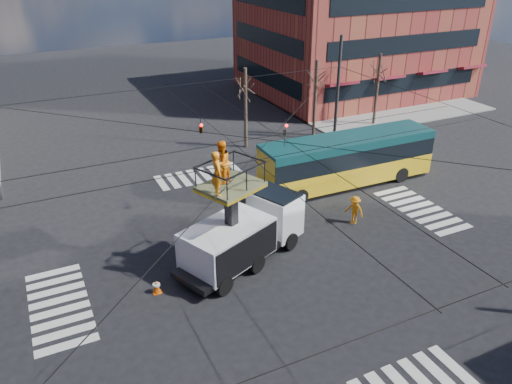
% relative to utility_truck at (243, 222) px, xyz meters
% --- Properties ---
extents(ground, '(120.00, 120.00, 0.00)m').
position_rel_utility_truck_xyz_m(ground, '(1.42, 0.19, -2.07)').
color(ground, black).
rests_on(ground, ground).
extents(sidewalk_ne, '(18.00, 18.00, 0.12)m').
position_rel_utility_truck_xyz_m(sidewalk_ne, '(22.42, 21.19, -2.01)').
color(sidewalk_ne, slate).
rests_on(sidewalk_ne, ground).
extents(crosswalks, '(22.40, 22.40, 0.02)m').
position_rel_utility_truck_xyz_m(crosswalks, '(1.42, 0.19, -2.06)').
color(crosswalks, silver).
rests_on(crosswalks, ground).
extents(building_ne, '(20.06, 16.06, 14.00)m').
position_rel_utility_truck_xyz_m(building_ne, '(23.40, 24.17, 4.93)').
color(building_ne, maroon).
rests_on(building_ne, ground).
extents(overhead_network, '(24.24, 24.24, 8.00)m').
position_rel_utility_truck_xyz_m(overhead_network, '(1.35, 0.59, 2.22)').
color(overhead_network, '#2D2D30').
rests_on(overhead_network, ground).
extents(tree_a, '(2.00, 2.00, 6.00)m').
position_rel_utility_truck_xyz_m(tree_a, '(6.42, 13.69, 2.56)').
color(tree_a, '#382B21').
rests_on(tree_a, ground).
extents(tree_b, '(2.00, 2.00, 6.00)m').
position_rel_utility_truck_xyz_m(tree_b, '(12.42, 13.69, 2.56)').
color(tree_b, '#382B21').
rests_on(tree_b, ground).
extents(tree_c, '(2.00, 2.00, 6.00)m').
position_rel_utility_truck_xyz_m(tree_c, '(18.42, 13.69, 2.56)').
color(tree_c, '#382B21').
rests_on(tree_c, ground).
extents(utility_truck, '(7.34, 4.89, 6.32)m').
position_rel_utility_truck_xyz_m(utility_truck, '(0.00, 0.00, 0.00)').
color(utility_truck, black).
rests_on(utility_truck, ground).
extents(city_bus, '(11.57, 2.80, 3.20)m').
position_rel_utility_truck_xyz_m(city_bus, '(9.44, 4.93, -0.35)').
color(city_bus, orange).
rests_on(city_bus, ground).
extents(traffic_cone, '(0.36, 0.36, 0.65)m').
position_rel_utility_truck_xyz_m(traffic_cone, '(-4.55, -0.74, -1.75)').
color(traffic_cone, '#EB5509').
rests_on(traffic_cone, ground).
extents(worker_ground, '(0.73, 1.03, 1.62)m').
position_rel_utility_truck_xyz_m(worker_ground, '(-2.98, 0.07, -1.26)').
color(worker_ground, orange).
rests_on(worker_ground, ground).
extents(flagger, '(1.02, 1.21, 1.63)m').
position_rel_utility_truck_xyz_m(flagger, '(6.96, 0.57, -1.26)').
color(flagger, orange).
rests_on(flagger, ground).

